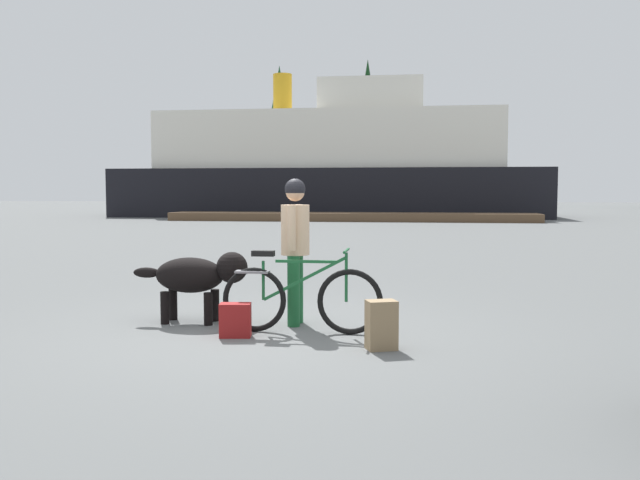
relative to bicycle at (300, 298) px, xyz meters
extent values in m
plane|color=#595B5B|center=(-0.37, -0.09, -0.38)|extent=(160.00, 160.00, 0.00)
torus|color=black|center=(0.53, 0.00, -0.03)|extent=(0.70, 0.06, 0.70)
torus|color=black|center=(-0.50, 0.00, -0.03)|extent=(0.70, 0.06, 0.70)
cube|color=#19592D|center=(0.06, 0.00, 0.39)|extent=(0.66, 0.03, 0.03)
cube|color=#19592D|center=(0.04, 0.00, 0.20)|extent=(0.89, 0.03, 0.49)
cylinder|color=#19592D|center=(-0.40, 0.00, 0.18)|extent=(0.03, 0.03, 0.42)
cylinder|color=#19592D|center=(0.49, 0.00, 0.23)|extent=(0.03, 0.03, 0.52)
cube|color=black|center=(-0.40, 0.00, 0.47)|extent=(0.24, 0.10, 0.06)
cylinder|color=#19592D|center=(0.49, 0.00, 0.51)|extent=(0.03, 0.44, 0.03)
cube|color=slate|center=(-0.52, 0.00, 0.27)|extent=(0.36, 0.14, 0.02)
cylinder|color=#19592D|center=(-0.13, 0.57, 0.02)|extent=(0.14, 0.14, 0.79)
cylinder|color=#19592D|center=(-0.13, 0.35, 0.02)|extent=(0.14, 0.14, 0.79)
cylinder|color=#D8B28C|center=(-0.13, 0.46, 0.70)|extent=(0.32, 0.32, 0.56)
cylinder|color=#D8B28C|center=(-0.13, 0.68, 0.73)|extent=(0.09, 0.09, 0.50)
cylinder|color=#D8B28C|center=(-0.13, 0.24, 0.73)|extent=(0.09, 0.09, 0.50)
sphere|color=tan|center=(-0.13, 0.46, 1.12)|extent=(0.22, 0.22, 0.22)
sphere|color=black|center=(-0.13, 0.46, 1.15)|extent=(0.23, 0.23, 0.23)
ellipsoid|color=black|center=(-1.35, 0.40, 0.17)|extent=(0.80, 0.48, 0.41)
sphere|color=black|center=(-0.86, 0.40, 0.26)|extent=(0.36, 0.36, 0.36)
ellipsoid|color=black|center=(-1.87, 0.40, 0.19)|extent=(0.32, 0.12, 0.12)
cylinder|color=black|center=(-1.10, 0.53, -0.19)|extent=(0.10, 0.10, 0.37)
cylinder|color=black|center=(-1.10, 0.27, -0.19)|extent=(0.10, 0.10, 0.37)
cylinder|color=black|center=(-1.61, 0.53, -0.19)|extent=(0.10, 0.10, 0.37)
cylinder|color=black|center=(-1.61, 0.27, -0.19)|extent=(0.10, 0.10, 0.37)
cube|color=#8C7251|center=(0.89, -0.63, -0.14)|extent=(0.33, 0.29, 0.47)
cube|color=maroon|center=(-0.63, -0.29, -0.20)|extent=(0.34, 0.23, 0.35)
cube|color=brown|center=(-2.01, 26.28, -0.18)|extent=(17.94, 2.10, 0.40)
cube|color=black|center=(-3.83, 32.94, 0.96)|extent=(24.02, 8.39, 2.68)
cube|color=silver|center=(-3.83, 32.94, 3.90)|extent=(19.21, 7.05, 3.20)
cube|color=silver|center=(-1.43, 32.94, 6.40)|extent=(5.76, 5.03, 1.80)
cylinder|color=#BF8C19|center=(-6.71, 32.94, 6.70)|extent=(1.10, 1.10, 2.40)
cylinder|color=#4C331E|center=(-10.68, 51.59, 0.77)|extent=(0.35, 0.35, 2.30)
cone|color=#1E4C28|center=(-10.68, 51.59, 6.86)|extent=(3.65, 3.65, 9.87)
cylinder|color=#4C331E|center=(-2.95, 49.78, 1.00)|extent=(0.47, 0.47, 2.75)
cone|color=#143819|center=(-2.95, 49.78, 7.08)|extent=(3.05, 3.05, 9.42)
cylinder|color=#4C331E|center=(-1.35, 56.42, 0.65)|extent=(0.44, 0.44, 2.05)
cone|color=#19471E|center=(-1.35, 56.42, 4.72)|extent=(2.97, 2.97, 6.09)
camera|label=1|loc=(1.23, -7.12, 1.15)|focal=38.53mm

